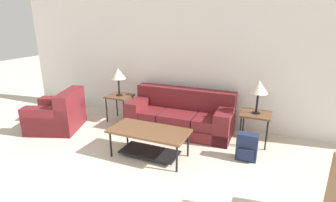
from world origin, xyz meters
TOP-DOWN VIEW (x-y plane):
  - wall_back at (0.00, 4.14)m, footprint 8.86×0.06m
  - couch at (-0.14, 3.57)m, footprint 2.06×0.88m
  - armchair at (-2.47, 2.68)m, footprint 1.19×1.20m
  - coffee_table at (-0.23, 2.38)m, footprint 1.27×0.62m
  - side_table_left at (-1.55, 3.56)m, footprint 0.52×0.47m
  - side_table_right at (1.28, 3.56)m, footprint 0.52×0.47m
  - table_lamp_left at (-1.55, 3.56)m, footprint 0.32×0.32m
  - table_lamp_right at (1.28, 3.56)m, footprint 0.32×0.32m
  - backpack at (1.23, 2.90)m, footprint 0.32×0.24m

SIDE VIEW (x-z plane):
  - backpack at x=1.23m, z-range -0.01..0.44m
  - armchair at x=-2.47m, z-range -0.11..0.69m
  - couch at x=-0.14m, z-range -0.11..0.71m
  - coffee_table at x=-0.23m, z-range 0.11..0.58m
  - side_table_left at x=-1.55m, z-range 0.22..0.80m
  - side_table_right at x=1.28m, z-range 0.22..0.80m
  - table_lamp_left at x=-1.55m, z-range 0.75..1.34m
  - table_lamp_right at x=1.28m, z-range 0.75..1.34m
  - wall_back at x=0.00m, z-range 0.00..2.60m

